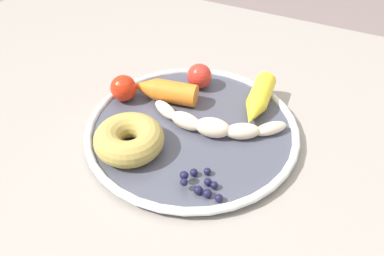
# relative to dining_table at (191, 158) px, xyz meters

# --- Properties ---
(dining_table) EXTENTS (1.25, 0.86, 0.75)m
(dining_table) POSITION_rel_dining_table_xyz_m (0.00, 0.00, 0.00)
(dining_table) COLOR gray
(dining_table) RESTS_ON ground_plane
(plate) EXTENTS (0.33, 0.33, 0.02)m
(plate) POSITION_rel_dining_table_xyz_m (-0.01, 0.03, 0.09)
(plate) COLOR #464858
(plate) RESTS_ON dining_table
(banana) EXTENTS (0.22, 0.09, 0.03)m
(banana) POSITION_rel_dining_table_xyz_m (-0.05, 0.02, 0.11)
(banana) COLOR beige
(banana) RESTS_ON plate
(carrot_orange) EXTENTS (0.12, 0.06, 0.04)m
(carrot_orange) POSITION_rel_dining_table_xyz_m (0.06, -0.02, 0.11)
(carrot_orange) COLOR orange
(carrot_orange) RESTS_ON plate
(carrot_yellow) EXTENTS (0.05, 0.12, 0.03)m
(carrot_yellow) POSITION_rel_dining_table_xyz_m (-0.09, -0.06, 0.11)
(carrot_yellow) COLOR yellow
(carrot_yellow) RESTS_ON plate
(donut) EXTENTS (0.12, 0.12, 0.04)m
(donut) POSITION_rel_dining_table_xyz_m (0.05, 0.11, 0.11)
(donut) COLOR tan
(donut) RESTS_ON plate
(blueberry_pile) EXTENTS (0.06, 0.05, 0.02)m
(blueberry_pile) POSITION_rel_dining_table_xyz_m (-0.08, 0.13, 0.10)
(blueberry_pile) COLOR #191638
(blueberry_pile) RESTS_ON plate
(tomato_near) EXTENTS (0.04, 0.04, 0.04)m
(tomato_near) POSITION_rel_dining_table_xyz_m (0.12, 0.01, 0.12)
(tomato_near) COLOR red
(tomato_near) RESTS_ON plate
(tomato_mid) EXTENTS (0.04, 0.04, 0.04)m
(tomato_mid) POSITION_rel_dining_table_xyz_m (0.02, -0.08, 0.12)
(tomato_mid) COLOR red
(tomato_mid) RESTS_ON plate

